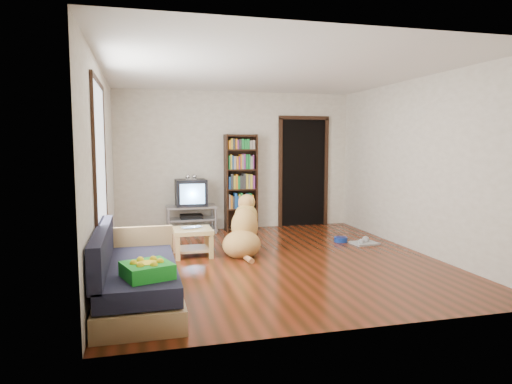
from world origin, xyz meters
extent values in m
plane|color=#602210|center=(0.00, 0.00, 0.00)|extent=(5.00, 5.00, 0.00)
plane|color=white|center=(0.00, 0.00, 2.60)|extent=(5.00, 5.00, 0.00)
plane|color=silver|center=(0.00, 2.50, 1.30)|extent=(4.50, 0.00, 4.50)
plane|color=silver|center=(0.00, -2.50, 1.30)|extent=(4.50, 0.00, 4.50)
plane|color=silver|center=(-2.25, 0.00, 1.30)|extent=(0.00, 5.00, 5.00)
plane|color=silver|center=(2.25, 0.00, 1.30)|extent=(0.00, 5.00, 5.00)
cube|color=#1B9526|center=(-1.75, -1.88, 0.49)|extent=(0.51, 0.51, 0.13)
imported|color=white|center=(-1.07, 0.49, 0.41)|extent=(0.34, 0.27, 0.02)
cylinder|color=navy|center=(1.42, 0.84, 0.04)|extent=(0.22, 0.22, 0.08)
cube|color=#A0A0A0|center=(1.72, 0.59, 0.01)|extent=(0.43, 0.36, 0.03)
cube|color=white|center=(-2.23, -0.50, 1.50)|extent=(0.02, 1.30, 1.60)
cube|color=black|center=(-2.23, -0.50, 2.32)|extent=(0.03, 1.42, 0.06)
cube|color=black|center=(-2.23, -0.50, 0.68)|extent=(0.03, 1.42, 0.06)
cube|color=black|center=(-2.23, -1.20, 1.50)|extent=(0.03, 0.06, 1.70)
cube|color=black|center=(-2.23, 0.20, 1.50)|extent=(0.03, 0.06, 1.70)
cube|color=black|center=(1.35, 2.48, 1.05)|extent=(0.90, 0.02, 2.10)
cube|color=black|center=(0.87, 2.47, 1.05)|extent=(0.07, 0.05, 2.14)
cube|color=black|center=(1.83, 2.47, 1.05)|extent=(0.07, 0.05, 2.14)
cube|color=black|center=(1.35, 2.47, 2.13)|extent=(1.03, 0.05, 0.07)
cube|color=#99999E|center=(-0.90, 2.25, 0.48)|extent=(0.90, 0.45, 0.04)
cube|color=#99999E|center=(-0.90, 2.25, 0.25)|extent=(0.86, 0.42, 0.03)
cube|color=#99999E|center=(-0.90, 2.25, 0.06)|extent=(0.90, 0.45, 0.04)
cylinder|color=#99999E|center=(-1.32, 2.05, 0.25)|extent=(0.04, 0.04, 0.50)
cylinder|color=#99999E|center=(-0.48, 2.05, 0.25)|extent=(0.04, 0.04, 0.50)
cylinder|color=#99999E|center=(-1.32, 2.45, 0.25)|extent=(0.04, 0.04, 0.50)
cylinder|color=#99999E|center=(-0.48, 2.45, 0.25)|extent=(0.04, 0.04, 0.50)
cube|color=black|center=(-0.90, 2.25, 0.30)|extent=(0.40, 0.30, 0.07)
cube|color=black|center=(-0.90, 2.25, 0.74)|extent=(0.55, 0.48, 0.48)
cube|color=black|center=(-0.90, 2.45, 0.74)|extent=(0.40, 0.14, 0.36)
cube|color=#8CBFF2|center=(-0.90, 2.00, 0.74)|extent=(0.44, 0.02, 0.36)
cube|color=silver|center=(-0.90, 2.20, 0.99)|extent=(0.20, 0.07, 0.02)
sphere|color=silver|center=(-0.96, 2.20, 1.04)|extent=(0.09, 0.09, 0.09)
sphere|color=silver|center=(-0.84, 2.20, 1.04)|extent=(0.09, 0.09, 0.09)
cube|color=black|center=(-0.23, 2.34, 0.90)|extent=(0.03, 0.30, 1.80)
cube|color=black|center=(0.34, 2.34, 0.90)|extent=(0.03, 0.30, 1.80)
cube|color=black|center=(0.05, 2.48, 0.90)|extent=(0.60, 0.02, 1.80)
cube|color=black|center=(0.05, 2.34, 0.03)|extent=(0.56, 0.28, 0.02)
cube|color=black|center=(0.05, 2.34, 0.40)|extent=(0.56, 0.28, 0.03)
cube|color=black|center=(0.05, 2.34, 0.77)|extent=(0.56, 0.28, 0.02)
cube|color=black|center=(0.05, 2.34, 1.14)|extent=(0.56, 0.28, 0.02)
cube|color=black|center=(0.05, 2.34, 1.51)|extent=(0.56, 0.28, 0.02)
cube|color=black|center=(0.05, 2.34, 1.77)|extent=(0.56, 0.28, 0.02)
cube|color=tan|center=(-1.83, -1.40, 0.11)|extent=(0.80, 1.80, 0.22)
cube|color=#1E1E2D|center=(-1.83, -1.40, 0.33)|extent=(0.74, 1.74, 0.18)
cube|color=#1E1E2D|center=(-2.17, -1.40, 0.60)|extent=(0.12, 1.74, 0.40)
cube|color=tan|center=(-1.83, -0.54, 0.50)|extent=(0.80, 0.06, 0.30)
cube|color=tan|center=(-1.07, 0.52, 0.37)|extent=(0.55, 0.55, 0.06)
cube|color=tan|center=(-1.07, 0.52, 0.10)|extent=(0.45, 0.45, 0.03)
cube|color=tan|center=(-1.31, 0.28, 0.17)|extent=(0.06, 0.06, 0.34)
cube|color=tan|center=(-0.84, 0.28, 0.17)|extent=(0.06, 0.06, 0.34)
cube|color=tan|center=(-1.31, 0.75, 0.17)|extent=(0.06, 0.06, 0.34)
cube|color=#D3B96C|center=(-0.84, 0.75, 0.17)|extent=(0.06, 0.06, 0.34)
ellipsoid|color=#BC8D48|center=(-0.39, 0.31, 0.17)|extent=(0.76, 0.79, 0.41)
ellipsoid|color=tan|center=(-0.30, 0.51, 0.40)|extent=(0.55, 0.57, 0.55)
ellipsoid|color=tan|center=(-0.25, 0.61, 0.53)|extent=(0.45, 0.44, 0.39)
ellipsoid|color=#D7B152|center=(-0.22, 0.67, 0.74)|extent=(0.35, 0.36, 0.24)
ellipsoid|color=gold|center=(-0.17, 0.79, 0.71)|extent=(0.18, 0.24, 0.10)
sphere|color=black|center=(-0.13, 0.89, 0.71)|extent=(0.05, 0.05, 0.05)
ellipsoid|color=#D99053|center=(-0.33, 0.67, 0.73)|extent=(0.09, 0.10, 0.17)
ellipsoid|color=tan|center=(-0.15, 0.60, 0.73)|extent=(0.09, 0.10, 0.17)
cylinder|color=#BF8B49|center=(-0.28, 0.75, 0.22)|extent=(0.14, 0.16, 0.45)
cylinder|color=tan|center=(-0.13, 0.68, 0.22)|extent=(0.14, 0.16, 0.45)
sphere|color=tan|center=(-0.26, 0.80, 0.02)|extent=(0.11, 0.11, 0.11)
sphere|color=tan|center=(-0.10, 0.73, 0.02)|extent=(0.11, 0.11, 0.11)
cylinder|color=tan|center=(-0.37, 0.04, 0.03)|extent=(0.11, 0.40, 0.09)
camera|label=1|loc=(-1.79, -6.03, 1.63)|focal=32.00mm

